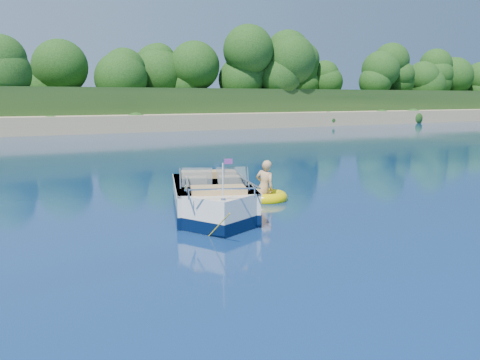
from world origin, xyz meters
The scene contains 6 objects.
ground centered at (0.00, 0.00, 0.00)m, with size 160.00×160.00×0.00m, color #0A254A.
shoreline centered at (0.00, 63.77, 0.98)m, with size 170.00×59.00×6.00m.
treeline centered at (0.04, 41.01, 5.55)m, with size 150.00×7.12×8.19m.
motorboat centered at (-1.70, 0.80, 0.36)m, with size 3.23×5.30×1.86m.
tow_tube centered at (0.62, 1.96, 0.09)m, with size 1.37×1.37×0.36m.
boy centered at (0.55, 1.93, 0.00)m, with size 0.61×0.40×1.68m, color #DEAA74.
Camera 1 is at (-7.89, -11.35, 3.04)m, focal length 40.00 mm.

